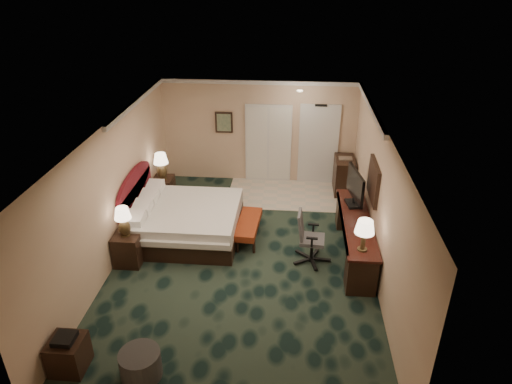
# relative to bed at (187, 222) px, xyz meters

# --- Properties ---
(floor) EXTENTS (5.00, 7.50, 0.00)m
(floor) POSITION_rel_bed_xyz_m (1.30, -0.77, -0.35)
(floor) COLOR black
(floor) RESTS_ON ground
(ceiling) EXTENTS (5.00, 7.50, 0.00)m
(ceiling) POSITION_rel_bed_xyz_m (1.30, -0.77, 2.35)
(ceiling) COLOR white
(ceiling) RESTS_ON wall_back
(wall_back) EXTENTS (5.00, 0.00, 2.70)m
(wall_back) POSITION_rel_bed_xyz_m (1.30, 2.98, 1.00)
(wall_back) COLOR beige
(wall_back) RESTS_ON ground
(wall_front) EXTENTS (5.00, 0.00, 2.70)m
(wall_front) POSITION_rel_bed_xyz_m (1.30, -4.52, 1.00)
(wall_front) COLOR beige
(wall_front) RESTS_ON ground
(wall_left) EXTENTS (0.00, 7.50, 2.70)m
(wall_left) POSITION_rel_bed_xyz_m (-1.20, -0.77, 1.00)
(wall_left) COLOR beige
(wall_left) RESTS_ON ground
(wall_right) EXTENTS (0.00, 7.50, 2.70)m
(wall_right) POSITION_rel_bed_xyz_m (3.80, -0.77, 1.00)
(wall_right) COLOR beige
(wall_right) RESTS_ON ground
(crown_molding) EXTENTS (5.00, 7.50, 0.10)m
(crown_molding) POSITION_rel_bed_xyz_m (1.30, -0.77, 2.30)
(crown_molding) COLOR silver
(crown_molding) RESTS_ON wall_back
(tile_patch) EXTENTS (3.20, 1.70, 0.01)m
(tile_patch) POSITION_rel_bed_xyz_m (2.20, 2.13, -0.34)
(tile_patch) COLOR beige
(tile_patch) RESTS_ON ground
(headboard) EXTENTS (0.12, 2.00, 1.40)m
(headboard) POSITION_rel_bed_xyz_m (-1.14, 0.23, 0.35)
(headboard) COLOR #54111D
(headboard) RESTS_ON ground
(entry_door) EXTENTS (1.02, 0.06, 2.18)m
(entry_door) POSITION_rel_bed_xyz_m (2.85, 2.95, 0.70)
(entry_door) COLOR silver
(entry_door) RESTS_ON ground
(closet_doors) EXTENTS (1.20, 0.06, 2.10)m
(closet_doors) POSITION_rel_bed_xyz_m (1.55, 2.94, 0.70)
(closet_doors) COLOR silver
(closet_doors) RESTS_ON ground
(wall_art) EXTENTS (0.45, 0.06, 0.55)m
(wall_art) POSITION_rel_bed_xyz_m (0.40, 2.94, 1.25)
(wall_art) COLOR #426050
(wall_art) RESTS_ON wall_back
(wall_mirror) EXTENTS (0.05, 0.95, 0.75)m
(wall_mirror) POSITION_rel_bed_xyz_m (3.76, -0.17, 1.20)
(wall_mirror) COLOR white
(wall_mirror) RESTS_ON wall_right
(bed) EXTENTS (2.20, 2.04, 0.70)m
(bed) POSITION_rel_bed_xyz_m (0.00, 0.00, 0.00)
(bed) COLOR silver
(bed) RESTS_ON ground
(nightstand_near) EXTENTS (0.51, 0.59, 0.64)m
(nightstand_near) POSITION_rel_bed_xyz_m (-0.92, -1.02, -0.03)
(nightstand_near) COLOR black
(nightstand_near) RESTS_ON ground
(nightstand_far) EXTENTS (0.47, 0.54, 0.59)m
(nightstand_far) POSITION_rel_bed_xyz_m (-0.94, 1.61, -0.05)
(nightstand_far) COLOR black
(nightstand_far) RESTS_ON ground
(lamp_near) EXTENTS (0.38, 0.38, 0.60)m
(lamp_near) POSITION_rel_bed_xyz_m (-0.93, -1.07, 0.59)
(lamp_near) COLOR black
(lamp_near) RESTS_ON nightstand_near
(lamp_far) EXTENTS (0.45, 0.45, 0.66)m
(lamp_far) POSITION_rel_bed_xyz_m (-0.93, 1.56, 0.57)
(lamp_far) COLOR black
(lamp_far) RESTS_ON nightstand_far
(bed_bench) EXTENTS (0.51, 1.28, 0.42)m
(bed_bench) POSITION_rel_bed_xyz_m (1.31, 0.01, -0.14)
(bed_bench) COLOR maroon
(bed_bench) RESTS_ON ground
(ottoman) EXTENTS (0.78, 0.78, 0.42)m
(ottoman) POSITION_rel_bed_xyz_m (0.15, -3.72, -0.14)
(ottoman) COLOR #2E2E2E
(ottoman) RESTS_ON ground
(side_table) EXTENTS (0.49, 0.49, 0.53)m
(side_table) POSITION_rel_bed_xyz_m (-0.92, -3.67, -0.08)
(side_table) COLOR black
(side_table) RESTS_ON ground
(desk) EXTENTS (0.58, 2.71, 0.78)m
(desk) POSITION_rel_bed_xyz_m (3.49, -0.38, 0.04)
(desk) COLOR black
(desk) RESTS_ON ground
(tv) EXTENTS (0.25, 0.98, 0.77)m
(tv) POSITION_rel_bed_xyz_m (3.50, 0.27, 0.82)
(tv) COLOR black
(tv) RESTS_ON desk
(desk_lamp) EXTENTS (0.42, 0.42, 0.61)m
(desk_lamp) POSITION_rel_bed_xyz_m (3.48, -1.40, 0.74)
(desk_lamp) COLOR black
(desk_lamp) RESTS_ON desk
(desk_chair) EXTENTS (0.67, 0.63, 1.07)m
(desk_chair) POSITION_rel_bed_xyz_m (2.64, -0.69, 0.19)
(desk_chair) COLOR #4D4D4D
(desk_chair) RESTS_ON ground
(minibar) EXTENTS (0.48, 0.86, 0.91)m
(minibar) POSITION_rel_bed_xyz_m (3.51, 2.43, 0.11)
(minibar) COLOR black
(minibar) RESTS_ON ground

